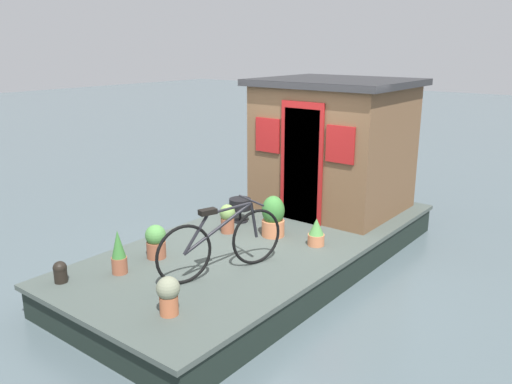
% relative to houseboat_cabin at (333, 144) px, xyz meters
% --- Properties ---
extents(ground_plane, '(60.00, 60.00, 0.00)m').
position_rel_houseboat_cabin_xyz_m(ground_plane, '(-1.81, 0.00, -1.48)').
color(ground_plane, '#4C5B60').
extents(houseboat_deck, '(5.83, 2.61, 0.43)m').
position_rel_houseboat_cabin_xyz_m(houseboat_deck, '(-1.81, 0.00, -1.26)').
color(houseboat_deck, '#424C47').
rests_on(houseboat_deck, ground_plane).
extents(houseboat_cabin, '(2.02, 2.29, 2.07)m').
position_rel_houseboat_cabin_xyz_m(houseboat_cabin, '(0.00, 0.00, 0.00)').
color(houseboat_cabin, brown).
rests_on(houseboat_cabin, houseboat_deck).
extents(bicycle, '(1.60, 0.63, 0.83)m').
position_rel_houseboat_cabin_xyz_m(bicycle, '(-3.05, -0.31, -0.66)').
color(bicycle, black).
rests_on(bicycle, houseboat_deck).
extents(potted_plant_succulent, '(0.26, 0.26, 0.43)m').
position_rel_houseboat_cabin_xyz_m(potted_plant_succulent, '(-3.21, 0.65, -0.83)').
color(potted_plant_succulent, '#935138').
rests_on(potted_plant_succulent, houseboat_deck).
extents(potted_plant_lavender, '(0.22, 0.22, 0.41)m').
position_rel_houseboat_cabin_xyz_m(potted_plant_lavender, '(-1.97, 0.54, -0.83)').
color(potted_plant_lavender, '#935138').
rests_on(potted_plant_lavender, houseboat_deck).
extents(potted_plant_mint, '(0.18, 0.18, 0.53)m').
position_rel_houseboat_cabin_xyz_m(potted_plant_mint, '(-3.79, 0.63, -0.79)').
color(potted_plant_mint, '#935138').
rests_on(potted_plant_mint, houseboat_deck).
extents(potted_plant_sage, '(0.32, 0.32, 0.58)m').
position_rel_houseboat_cabin_xyz_m(potted_plant_sage, '(-1.68, -0.05, -0.77)').
color(potted_plant_sage, '#C6754C').
rests_on(potted_plant_sage, houseboat_deck).
extents(potted_plant_ivy, '(0.22, 0.22, 0.37)m').
position_rel_houseboat_cabin_xyz_m(potted_plant_ivy, '(-1.62, -0.71, -0.87)').
color(potted_plant_ivy, '#C6754C').
rests_on(potted_plant_ivy, houseboat_deck).
extents(potted_plant_fern, '(0.24, 0.24, 0.40)m').
position_rel_houseboat_cabin_xyz_m(potted_plant_fern, '(-4.11, -0.55, -0.82)').
color(potted_plant_fern, '#B2603D').
rests_on(potted_plant_fern, houseboat_deck).
extents(charcoal_grill, '(0.33, 0.33, 0.36)m').
position_rel_houseboat_cabin_xyz_m(charcoal_grill, '(-1.50, 0.70, -0.79)').
color(charcoal_grill, black).
rests_on(charcoal_grill, houseboat_deck).
extents(mooring_bollard, '(0.15, 0.15, 0.25)m').
position_rel_houseboat_cabin_xyz_m(mooring_bollard, '(-4.35, 0.95, -0.92)').
color(mooring_bollard, black).
rests_on(mooring_bollard, houseboat_deck).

